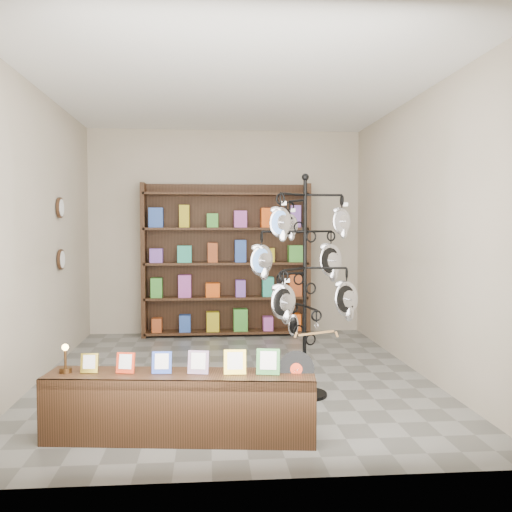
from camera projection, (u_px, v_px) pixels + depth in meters
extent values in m
plane|color=slate|center=(234.00, 376.00, 6.05)|extent=(5.00, 5.00, 0.00)
plane|color=#B4A691|center=(226.00, 232.00, 8.46)|extent=(4.00, 0.00, 4.00)
plane|color=#B4A691|center=(252.00, 240.00, 3.48)|extent=(4.00, 0.00, 4.00)
plane|color=#B4A691|center=(37.00, 235.00, 5.80)|extent=(0.00, 5.00, 5.00)
plane|color=#B4A691|center=(419.00, 234.00, 6.14)|extent=(0.00, 5.00, 5.00)
plane|color=white|center=(233.00, 90.00, 5.89)|extent=(5.00, 5.00, 0.00)
cylinder|color=black|center=(304.00, 394.00, 5.34)|extent=(0.55, 0.55, 0.03)
cylinder|color=black|center=(305.00, 288.00, 5.28)|extent=(0.04, 0.04, 2.02)
sphere|color=black|center=(305.00, 177.00, 5.23)|extent=(0.07, 0.07, 0.07)
ellipsoid|color=silver|center=(293.00, 325.00, 5.49)|extent=(0.11, 0.07, 0.21)
cube|color=#AD7E48|center=(316.00, 333.00, 5.03)|extent=(0.35, 0.19, 0.04)
cube|color=black|center=(180.00, 406.00, 4.25)|extent=(2.03, 0.65, 0.49)
cube|color=gold|center=(89.00, 363.00, 4.26)|extent=(0.13, 0.06, 0.15)
cube|color=red|center=(126.00, 363.00, 4.25)|extent=(0.14, 0.07, 0.15)
cube|color=#263FA5|center=(162.00, 363.00, 4.24)|extent=(0.15, 0.07, 0.16)
cube|color=#E54C33|center=(198.00, 362.00, 4.23)|extent=(0.16, 0.07, 0.17)
cube|color=gold|center=(235.00, 362.00, 4.22)|extent=(0.17, 0.07, 0.18)
cube|color=#337233|center=(268.00, 362.00, 4.21)|extent=(0.18, 0.08, 0.19)
cylinder|color=black|center=(296.00, 369.00, 4.25)|extent=(0.28, 0.10, 0.27)
cylinder|color=red|center=(296.00, 369.00, 4.25)|extent=(0.09, 0.04, 0.09)
cylinder|color=#442B13|center=(66.00, 370.00, 4.27)|extent=(0.09, 0.09, 0.04)
cylinder|color=#442B13|center=(65.00, 359.00, 4.26)|extent=(0.02, 0.02, 0.13)
sphere|color=#FFBF59|center=(65.00, 347.00, 4.26)|extent=(0.05, 0.05, 0.05)
cube|color=black|center=(226.00, 259.00, 8.42)|extent=(2.40, 0.04, 2.20)
cube|color=black|center=(144.00, 260.00, 8.16)|extent=(0.06, 0.36, 2.20)
cube|color=black|center=(307.00, 259.00, 8.36)|extent=(0.06, 0.36, 2.20)
cube|color=black|center=(227.00, 331.00, 8.31)|extent=(2.36, 0.36, 0.04)
cube|color=black|center=(227.00, 297.00, 8.29)|extent=(2.36, 0.36, 0.03)
cube|color=black|center=(226.00, 263.00, 8.26)|extent=(2.36, 0.36, 0.04)
cube|color=black|center=(226.00, 229.00, 8.24)|extent=(2.36, 0.36, 0.04)
cube|color=black|center=(226.00, 194.00, 8.21)|extent=(2.36, 0.36, 0.04)
cylinder|color=black|center=(60.00, 208.00, 6.58)|extent=(0.03, 0.24, 0.24)
cylinder|color=black|center=(61.00, 259.00, 6.61)|extent=(0.03, 0.24, 0.24)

